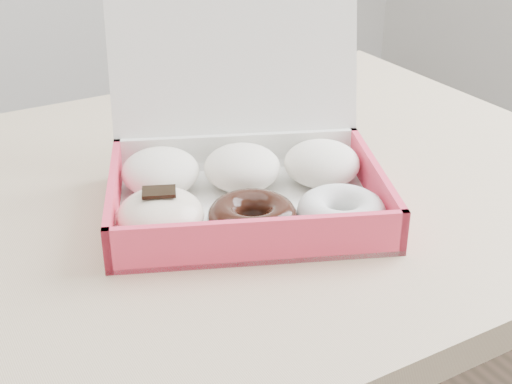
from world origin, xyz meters
TOP-DOWN VIEW (x-y plane):
  - table at (0.00, 0.00)m, footprint 1.20×0.80m
  - donut_box at (0.06, -0.07)m, footprint 0.41×0.39m

SIDE VIEW (x-z plane):
  - table at x=0.00m, z-range 0.30..1.05m
  - donut_box at x=0.06m, z-range 0.67..0.91m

